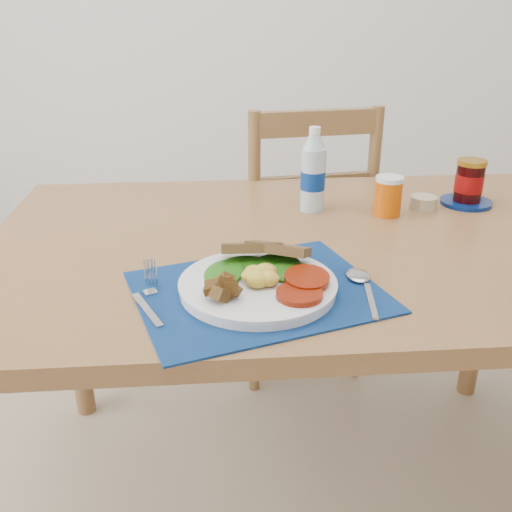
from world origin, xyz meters
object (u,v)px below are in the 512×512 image
Objects in this scene: water_bottle at (313,174)px; jam_on_saucer at (469,185)px; chair_far at (302,216)px; breakfast_plate at (255,282)px; juice_glass at (388,197)px.

water_bottle is 0.40m from jam_on_saucer.
chair_far reaches higher than breakfast_plate.
jam_on_saucer is at bearing 1.55° from water_bottle.
breakfast_plate is (-0.22, -0.84, 0.19)m from chair_far.
jam_on_saucer is at bearing 14.99° from juice_glass.
water_bottle reaches higher than juice_glass.
juice_glass is 0.70× the size of jam_on_saucer.
water_bottle is at bearing 164.30° from juice_glass.
breakfast_plate is 0.73m from jam_on_saucer.
water_bottle is at bearing 77.32° from breakfast_plate.
breakfast_plate is 1.34× the size of water_bottle.
juice_glass is at bearing -165.01° from jam_on_saucer.
water_bottle is 2.30× the size of juice_glass.
juice_glass is (0.18, -0.05, -0.05)m from water_bottle.
juice_glass is (0.13, -0.46, 0.21)m from chair_far.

